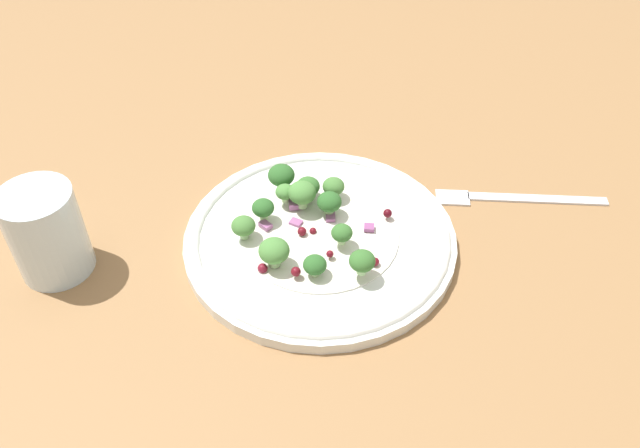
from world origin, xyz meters
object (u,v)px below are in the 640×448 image
(broccoli_floret_0, at_px, (263,208))
(broccoli_floret_1, at_px, (288,192))
(fork, at_px, (511,199))
(broccoli_floret_2, at_px, (274,251))
(water_glass, at_px, (46,234))
(plate, at_px, (320,237))

(broccoli_floret_0, relative_size, broccoli_floret_1, 1.14)
(broccoli_floret_0, relative_size, fork, 0.12)
(broccoli_floret_1, bearing_deg, fork, -96.44)
(broccoli_floret_2, relative_size, water_glass, 0.32)
(plate, height_order, broccoli_floret_1, broccoli_floret_1)
(plate, xyz_separation_m, broccoli_floret_2, (-0.03, 0.05, 0.02))
(broccoli_floret_2, bearing_deg, broccoli_floret_1, -17.71)
(broccoli_floret_0, height_order, broccoli_floret_2, broccoli_floret_2)
(water_glass, bearing_deg, broccoli_floret_2, -104.00)
(plate, height_order, water_glass, water_glass)
(broccoli_floret_1, distance_m, water_glass, 0.24)
(broccoli_floret_0, xyz_separation_m, broccoli_floret_1, (0.02, -0.03, -0.00))
(broccoli_floret_1, bearing_deg, water_glass, 98.11)
(water_glass, bearing_deg, broccoli_floret_1, -81.89)
(plate, distance_m, broccoli_floret_1, 0.06)
(plate, distance_m, water_glass, 0.26)
(broccoli_floret_1, height_order, fork, broccoli_floret_1)
(plate, bearing_deg, broccoli_floret_2, 124.07)
(broccoli_floret_1, bearing_deg, broccoli_floret_2, 162.29)
(broccoli_floret_0, relative_size, water_glass, 0.25)
(plate, distance_m, broccoli_floret_2, 0.07)
(plate, xyz_separation_m, water_glass, (0.02, 0.26, 0.04))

